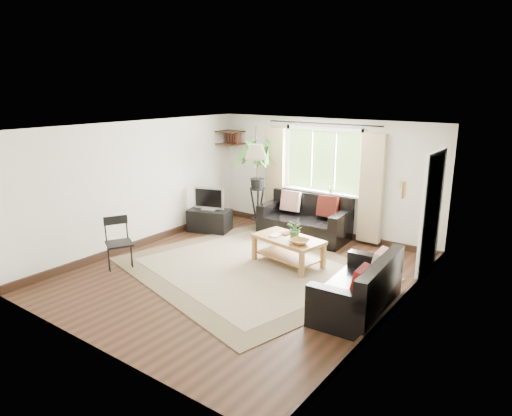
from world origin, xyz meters
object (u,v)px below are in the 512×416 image
Objects in this scene: tv_stand at (210,220)px; sofa_right at (357,285)px; coffee_table at (288,251)px; folding_chair at (119,244)px; palm_stand at (257,185)px; sofa_back at (304,218)px.

sofa_right is at bearing -36.87° from tv_stand.
tv_stand is at bearing 164.95° from coffee_table.
folding_chair is (0.21, -2.49, 0.21)m from tv_stand.
folding_chair is (-3.84, -0.98, 0.07)m from sofa_right.
palm_stand is at bearing 140.15° from coffee_table.
palm_stand is at bearing 29.74° from tv_stand.
coffee_table is 1.36× the size of folding_chair.
sofa_back is at bearing 0.98° from folding_chair.
folding_chair is at bearing -99.03° from palm_stand.
sofa_back is at bearing -140.09° from sofa_right.
palm_stand reaches higher than tv_stand.
sofa_right is at bearing -27.75° from coffee_table.
sofa_right reaches higher than coffee_table.
sofa_right reaches higher than tv_stand.
coffee_table is 2.47m from tv_stand.
sofa_back is at bearing 109.57° from coffee_table.
folding_chair is at bearing -79.18° from sofa_right.
sofa_right is (2.17, -2.30, -0.04)m from sofa_back.
coffee_table is (-1.66, 0.88, -0.13)m from sofa_right.
palm_stand is at bearing 178.31° from sofa_back.
palm_stand is (0.72, 0.75, 0.74)m from tv_stand.
sofa_back is 2.01× the size of folding_chair.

